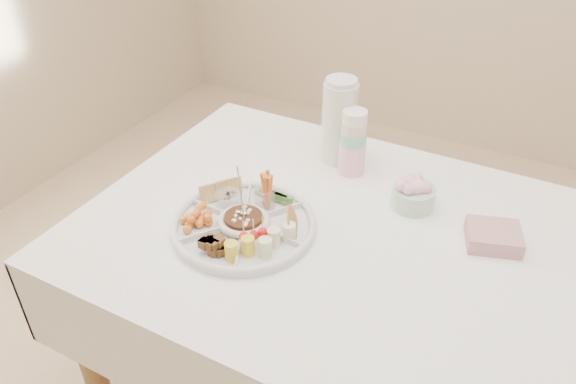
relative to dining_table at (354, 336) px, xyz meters
The scene contains 13 objects.
dining_table is the anchor object (origin of this frame).
party_tray 0.51m from the dining_table, 158.79° to the right, with size 0.38×0.38×0.04m, color silver.
bean_dip 0.52m from the dining_table, 158.79° to the right, with size 0.10×0.10×0.04m, color black.
tortillas 0.46m from the dining_table, 161.66° to the right, with size 0.09×0.09×0.05m, color #A1623D, non-canonical shape.
carrot_cucumber 0.53m from the dining_table, behind, with size 0.11×0.11×0.10m, color orange, non-canonical shape.
pita_raisins 0.59m from the dining_table, behind, with size 0.10×0.10×0.06m, color tan, non-canonical shape.
cherries 0.61m from the dining_table, 157.58° to the right, with size 0.10×0.10×0.04m, color #FAA546, non-canonical shape.
granola_chunks 0.57m from the dining_table, 141.54° to the right, with size 0.10×0.10×0.05m, color #3C2F19, non-canonical shape.
banana_tomato 0.51m from the dining_table, 135.30° to the right, with size 0.11×0.11×0.09m, color #D2BF56, non-canonical shape.
cup_stack 0.59m from the dining_table, 119.10° to the left, with size 0.08×0.08×0.23m, color silver.
thermos 0.66m from the dining_table, 124.17° to the left, with size 0.11×0.11×0.28m, color silver.
flower_bowl 0.47m from the dining_table, 72.12° to the left, with size 0.12×0.12×0.09m, color #9DD3BC.
napkin_stack 0.52m from the dining_table, 24.89° to the left, with size 0.13×0.12×0.04m, color #B67F88.
Camera 1 is at (0.36, -1.10, 1.70)m, focal length 35.00 mm.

